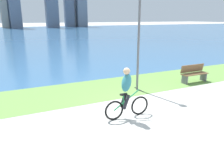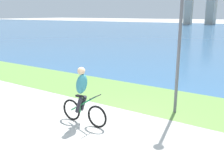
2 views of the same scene
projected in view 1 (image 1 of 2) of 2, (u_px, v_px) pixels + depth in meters
name	position (u px, v px, depth m)	size (l,w,h in m)	color
ground_plane	(149.00, 112.00, 7.98)	(300.00, 300.00, 0.00)	#B2AFA8
grass_strip_bayside	(111.00, 87.00, 10.75)	(120.00, 3.16, 0.01)	#6B9947
bay_water_surface	(24.00, 34.00, 46.81)	(300.00, 80.45, 0.00)	#386693
cyclist_lead	(127.00, 94.00, 7.30)	(1.64, 0.52, 1.70)	black
bench_near_path	(194.00, 74.00, 11.57)	(1.50, 0.47, 0.90)	brown
lamppost_tall	(139.00, 28.00, 9.62)	(0.28, 0.28, 4.30)	#595960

